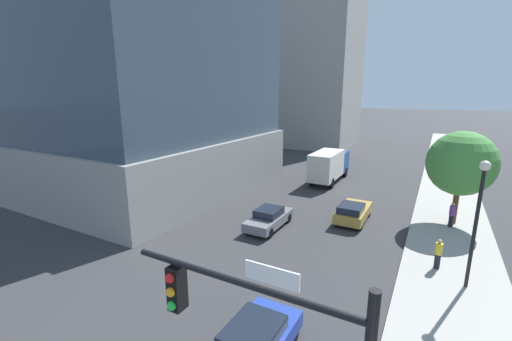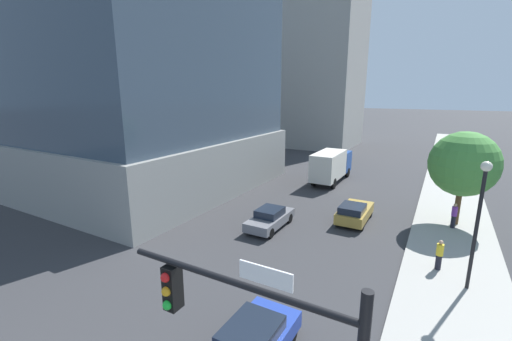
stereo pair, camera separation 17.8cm
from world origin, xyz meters
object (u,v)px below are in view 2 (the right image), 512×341
(box_truck, at_px, (331,165))
(pedestrian_yellow_shirt, at_px, (439,255))
(car_gold, at_px, (354,212))
(car_gray, at_px, (270,218))
(construction_building, at_px, (314,41))
(pedestrian_purple_shirt, at_px, (454,215))
(street_lamp, at_px, (480,208))
(street_tree, at_px, (464,164))

(box_truck, distance_m, pedestrian_yellow_shirt, 17.52)
(car_gold, bearing_deg, car_gray, -140.75)
(construction_building, xyz_separation_m, pedestrian_purple_shirt, (21.50, -31.00, -16.24))
(construction_building, relative_size, car_gold, 9.93)
(street_lamp, bearing_deg, car_gold, 138.12)
(street_lamp, relative_size, pedestrian_purple_shirt, 3.52)
(construction_building, relative_size, street_tree, 6.41)
(car_gold, height_order, pedestrian_purple_shirt, pedestrian_purple_shirt)
(street_tree, height_order, car_gold, street_tree)
(street_tree, relative_size, box_truck, 0.85)
(car_gold, bearing_deg, construction_building, 115.23)
(street_lamp, xyz_separation_m, car_gray, (-11.23, 2.04, -3.35))
(street_tree, bearing_deg, car_gray, -148.95)
(pedestrian_yellow_shirt, xyz_separation_m, pedestrian_purple_shirt, (0.71, 6.49, 0.06))
(car_gold, bearing_deg, street_lamp, -41.88)
(construction_building, distance_m, box_truck, 29.84)
(construction_building, distance_m, street_tree, 39.28)
(street_lamp, distance_m, car_gray, 11.90)
(construction_building, distance_m, car_gold, 39.89)
(street_lamp, height_order, pedestrian_purple_shirt, street_lamp)
(pedestrian_purple_shirt, bearing_deg, box_truck, 143.77)
(street_lamp, bearing_deg, box_truck, 125.82)
(street_lamp, height_order, car_gold, street_lamp)
(street_tree, distance_m, car_gold, 7.67)
(car_gray, height_order, car_gold, car_gold)
(box_truck, bearing_deg, street_tree, -32.61)
(street_lamp, height_order, car_gray, street_lamp)
(car_gray, height_order, box_truck, box_truck)
(construction_building, xyz_separation_m, box_truck, (10.78, -23.14, -15.45))
(box_truck, height_order, pedestrian_purple_shirt, box_truck)
(car_gray, height_order, pedestrian_yellow_shirt, pedestrian_yellow_shirt)
(street_lamp, xyz_separation_m, street_tree, (-0.34, 8.60, 0.30))
(car_gold, bearing_deg, pedestrian_purple_shirt, 16.95)
(street_lamp, bearing_deg, pedestrian_yellow_shirt, 135.07)
(street_lamp, distance_m, box_truck, 19.32)
(car_gold, xyz_separation_m, pedestrian_yellow_shirt, (5.33, -4.65, 0.23))
(car_gold, bearing_deg, street_tree, 23.74)
(car_gray, xyz_separation_m, pedestrian_purple_shirt, (10.72, 5.67, 0.33))
(construction_building, height_order, street_tree, construction_building)
(car_gray, distance_m, pedestrian_purple_shirt, 12.13)
(car_gold, relative_size, pedestrian_purple_shirt, 2.42)
(street_tree, distance_m, box_truck, 13.17)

